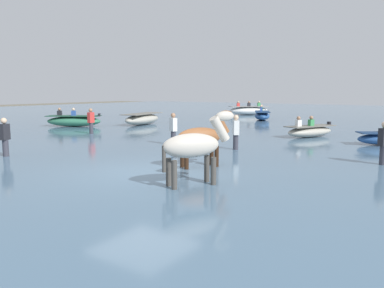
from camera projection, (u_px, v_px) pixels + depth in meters
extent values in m
plane|color=#666051|center=(144.00, 183.00, 10.58)|extent=(120.00, 120.00, 0.00)
cube|color=slate|center=(279.00, 140.00, 18.75)|extent=(90.00, 90.00, 0.31)
ellipsoid|color=brown|center=(199.00, 137.00, 11.13)|extent=(1.13, 1.41, 0.55)
cylinder|color=black|center=(212.00, 160.00, 11.57)|extent=(0.13, 0.13, 0.93)
cylinder|color=black|center=(217.00, 161.00, 11.27)|extent=(0.13, 0.13, 0.93)
cylinder|color=black|center=(182.00, 162.00, 11.20)|extent=(0.13, 0.13, 0.93)
cylinder|color=black|center=(186.00, 164.00, 10.90)|extent=(0.13, 0.13, 0.93)
cylinder|color=brown|center=(222.00, 124.00, 11.36)|extent=(0.45, 0.54, 0.63)
ellipsoid|color=brown|center=(226.00, 114.00, 11.38)|extent=(0.42, 0.50, 0.23)
cylinder|color=black|center=(179.00, 147.00, 10.91)|extent=(0.09, 0.09, 0.59)
ellipsoid|color=beige|center=(191.00, 146.00, 8.94)|extent=(1.16, 1.49, 0.58)
cylinder|color=#45423C|center=(207.00, 175.00, 9.41)|extent=(0.13, 0.13, 0.98)
cylinder|color=#45423C|center=(213.00, 177.00, 9.10)|extent=(0.13, 0.13, 0.98)
cylinder|color=#45423C|center=(169.00, 179.00, 8.99)|extent=(0.13, 0.13, 0.98)
cylinder|color=#45423C|center=(174.00, 182.00, 8.68)|extent=(0.13, 0.13, 0.98)
cylinder|color=beige|center=(220.00, 129.00, 9.21)|extent=(0.46, 0.57, 0.66)
ellipsoid|color=beige|center=(225.00, 116.00, 9.23)|extent=(0.43, 0.53, 0.25)
cylinder|color=#45423C|center=(164.00, 159.00, 8.69)|extent=(0.09, 0.09, 0.62)
ellipsoid|color=#B2AD9E|center=(142.00, 119.00, 25.20)|extent=(1.87, 3.76, 0.69)
cube|color=slate|center=(142.00, 114.00, 25.14)|extent=(1.80, 3.61, 0.04)
ellipsoid|color=#28518E|center=(262.00, 116.00, 29.21)|extent=(2.38, 3.31, 0.61)
cube|color=navy|center=(262.00, 112.00, 29.17)|extent=(2.28, 3.18, 0.04)
cube|color=#388E51|center=(262.00, 109.00, 30.01)|extent=(0.28, 0.31, 0.30)
sphere|color=#A37556|center=(262.00, 106.00, 29.97)|extent=(0.18, 0.18, 0.18)
cube|color=#3356A8|center=(261.00, 109.00, 29.15)|extent=(0.28, 0.31, 0.30)
sphere|color=beige|center=(261.00, 106.00, 29.12)|extent=(0.18, 0.18, 0.18)
ellipsoid|color=#B2AD9E|center=(310.00, 132.00, 18.47)|extent=(2.01, 2.92, 0.51)
cube|color=slate|center=(310.00, 126.00, 18.43)|extent=(1.93, 2.81, 0.04)
cube|color=black|center=(329.00, 123.00, 19.10)|extent=(0.20, 0.18, 0.18)
cube|color=white|center=(298.00, 123.00, 18.03)|extent=(0.27, 0.31, 0.30)
sphere|color=#A37556|center=(299.00, 118.00, 17.99)|extent=(0.18, 0.18, 0.18)
cube|color=#388E51|center=(311.00, 123.00, 18.37)|extent=(0.27, 0.31, 0.30)
sphere|color=#A37556|center=(311.00, 118.00, 18.34)|extent=(0.18, 0.18, 0.18)
ellipsoid|color=silver|center=(249.00, 111.00, 35.33)|extent=(3.58, 3.57, 0.75)
cube|color=gray|center=(249.00, 106.00, 35.27)|extent=(3.44, 3.43, 0.04)
cube|color=#388E51|center=(259.00, 104.00, 35.56)|extent=(0.31, 0.31, 0.30)
sphere|color=beige|center=(259.00, 102.00, 35.53)|extent=(0.18, 0.18, 0.18)
cube|color=#232328|center=(249.00, 105.00, 35.21)|extent=(0.31, 0.31, 0.30)
sphere|color=#A37556|center=(249.00, 102.00, 35.18)|extent=(0.18, 0.18, 0.18)
cube|color=red|center=(238.00, 105.00, 35.00)|extent=(0.31, 0.31, 0.30)
sphere|color=tan|center=(238.00, 102.00, 34.97)|extent=(0.18, 0.18, 0.18)
ellipsoid|color=#337556|center=(74.00, 121.00, 23.91)|extent=(3.49, 2.74, 0.64)
cube|color=#1E4634|center=(74.00, 116.00, 23.86)|extent=(3.35, 2.63, 0.04)
cube|color=black|center=(99.00, 115.00, 23.77)|extent=(0.19, 0.20, 0.18)
cube|color=#232328|center=(60.00, 113.00, 24.02)|extent=(0.32, 0.29, 0.30)
sphere|color=#A37556|center=(59.00, 109.00, 23.99)|extent=(0.18, 0.18, 0.18)
cube|color=#3356A8|center=(74.00, 113.00, 23.85)|extent=(0.32, 0.29, 0.30)
sphere|color=beige|center=(73.00, 109.00, 23.82)|extent=(0.18, 0.18, 0.18)
cylinder|color=#383842|center=(91.00, 131.00, 19.91)|extent=(0.20, 0.20, 0.88)
cube|color=red|center=(91.00, 118.00, 19.81)|extent=(0.22, 0.33, 0.54)
sphere|color=#A37556|center=(91.00, 110.00, 19.76)|extent=(0.20, 0.20, 0.20)
cylinder|color=#383842|center=(6.00, 153.00, 13.06)|extent=(0.20, 0.20, 0.88)
cube|color=#232328|center=(5.00, 132.00, 12.96)|extent=(0.29, 0.37, 0.54)
sphere|color=beige|center=(4.00, 121.00, 12.91)|extent=(0.20, 0.20, 0.20)
cylinder|color=#383842|center=(173.00, 142.00, 15.83)|extent=(0.20, 0.20, 0.88)
cube|color=white|center=(173.00, 125.00, 15.73)|extent=(0.37, 0.31, 0.54)
sphere|color=#A37556|center=(173.00, 115.00, 15.67)|extent=(0.20, 0.20, 0.20)
cylinder|color=#383842|center=(236.00, 146.00, 14.54)|extent=(0.20, 0.20, 0.88)
cube|color=white|center=(236.00, 128.00, 14.44)|extent=(0.36, 0.37, 0.54)
sphere|color=beige|center=(236.00, 118.00, 14.39)|extent=(0.20, 0.20, 0.20)
cylinder|color=#383842|center=(383.00, 160.00, 11.58)|extent=(0.20, 0.20, 0.88)
cube|color=#232328|center=(384.00, 137.00, 11.49)|extent=(0.34, 0.38, 0.54)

